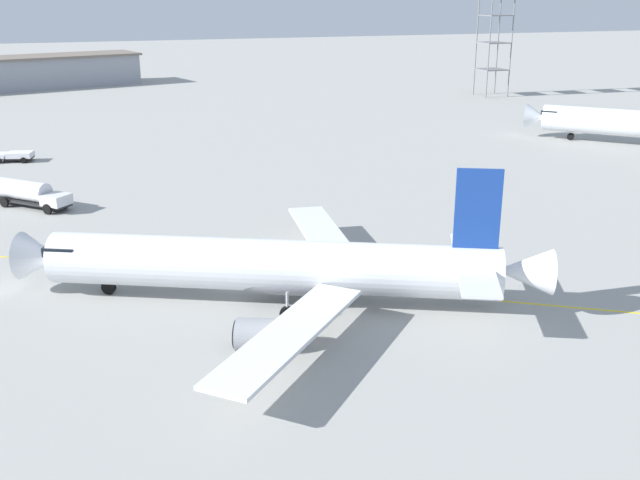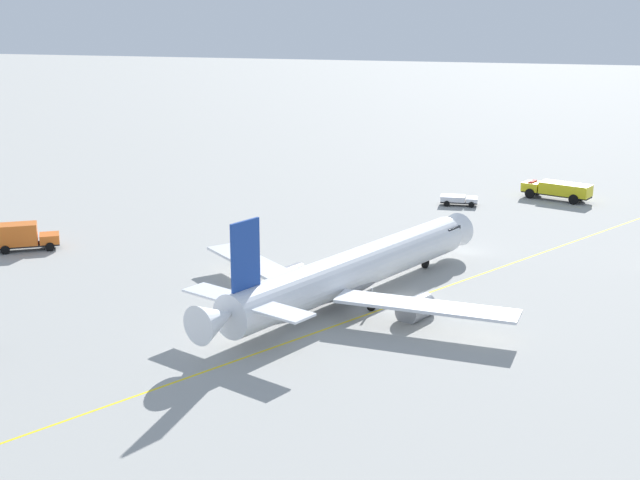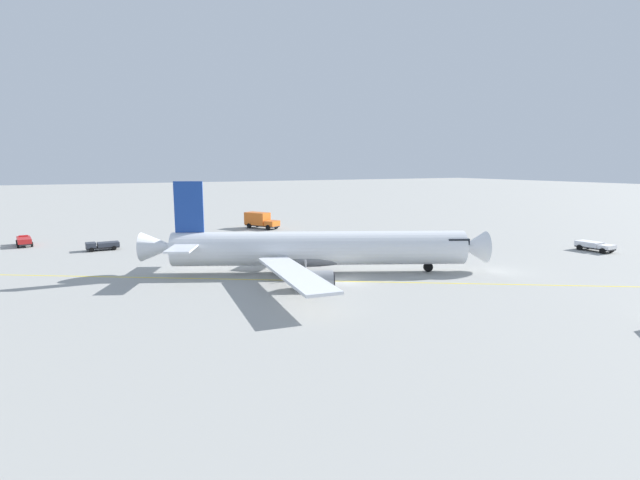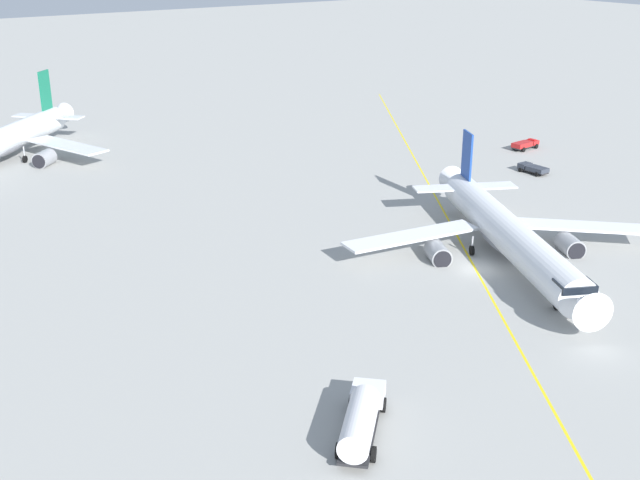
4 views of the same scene
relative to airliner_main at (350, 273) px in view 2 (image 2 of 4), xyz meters
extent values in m
plane|color=#9E9E99|center=(-5.00, -0.91, -2.68)|extent=(600.00, 600.00, 0.00)
cylinder|color=white|center=(-0.21, -0.45, 0.19)|extent=(17.57, 31.87, 3.87)
cone|color=white|center=(-7.75, -16.65, 0.19)|extent=(4.60, 4.27, 3.67)
cone|color=white|center=(7.46, 16.03, 0.49)|extent=(4.67, 5.01, 3.29)
cube|color=black|center=(-6.82, -14.66, 1.06)|extent=(3.99, 3.56, 0.70)
ellipsoid|color=slate|center=(0.50, 1.07, -0.87)|extent=(8.22, 12.35, 2.13)
cube|color=#193D93|center=(5.98, 12.86, 4.99)|extent=(1.57, 3.00, 5.73)
cube|color=white|center=(9.21, 11.36, 0.97)|extent=(6.15, 4.71, 0.20)
cube|color=white|center=(2.75, 14.36, 0.97)|extent=(6.15, 4.71, 0.20)
cube|color=white|center=(9.90, -2.09, -0.48)|extent=(13.73, 13.21, 0.28)
cube|color=white|center=(-7.97, 6.22, -0.48)|extent=(16.10, 5.02, 0.28)
cylinder|color=gray|center=(6.85, -3.00, -1.85)|extent=(3.46, 4.03, 2.23)
cylinder|color=black|center=(6.12, -4.58, -1.85)|extent=(1.78, 0.94, 1.90)
cylinder|color=gray|center=(-6.71, 3.31, -1.85)|extent=(3.46, 4.03, 2.23)
cylinder|color=black|center=(-7.44, 1.73, -1.85)|extent=(1.78, 0.94, 1.90)
cylinder|color=#9EA0A5|center=(-5.55, -11.94, -1.31)|extent=(0.20, 0.20, 1.64)
cylinder|color=black|center=(-5.55, -11.94, -2.13)|extent=(0.74, 1.12, 1.10)
cylinder|color=#9EA0A5|center=(3.52, -0.34, -1.31)|extent=(0.20, 0.20, 1.64)
cylinder|color=black|center=(3.52, -0.34, -2.13)|extent=(0.74, 1.12, 1.10)
cylinder|color=#9EA0A5|center=(-2.53, 2.47, -1.31)|extent=(0.20, 0.20, 1.64)
cylinder|color=black|center=(-2.53, 2.47, -2.13)|extent=(0.74, 1.12, 1.10)
cube|color=#232326|center=(-6.18, -42.10, -2.18)|extent=(5.05, 2.10, 0.20)
cube|color=white|center=(-7.91, -42.18, -1.80)|extent=(1.59, 2.27, 0.55)
cube|color=black|center=(-8.56, -42.22, -1.72)|extent=(0.17, 1.85, 0.31)
cube|color=white|center=(-5.33, -42.06, -1.73)|extent=(3.37, 2.35, 0.70)
cylinder|color=black|center=(-7.86, -43.28, -2.28)|extent=(0.81, 0.32, 0.80)
cylinder|color=black|center=(-7.96, -41.09, -2.28)|extent=(0.81, 0.32, 0.80)
cylinder|color=black|center=(-4.54, -43.13, -2.28)|extent=(0.81, 0.32, 0.80)
cylinder|color=black|center=(-4.64, -40.93, -2.28)|extent=(0.81, 0.32, 0.80)
cube|color=#232326|center=(39.05, -8.06, -2.08)|extent=(7.22, 5.31, 0.20)
cube|color=orange|center=(36.88, -9.29, -1.48)|extent=(3.06, 3.17, 1.00)
cube|color=black|center=(36.04, -9.77, -1.33)|extent=(1.07, 1.81, 0.56)
cube|color=orange|center=(40.07, -7.48, -0.78)|extent=(5.37, 4.47, 2.40)
cylinder|color=black|center=(37.48, -10.35, -2.18)|extent=(1.01, 0.74, 1.00)
cylinder|color=black|center=(36.28, -8.23, -2.18)|extent=(1.01, 0.74, 1.00)
cylinder|color=black|center=(41.64, -7.99, -2.18)|extent=(1.01, 0.74, 1.00)
cylinder|color=black|center=(40.44, -5.88, -2.18)|extent=(1.01, 0.74, 1.00)
cube|color=#232326|center=(-19.05, -48.73, -1.88)|extent=(9.68, 5.67, 0.20)
cube|color=yellow|center=(-15.75, -50.05, -1.18)|extent=(3.23, 3.39, 1.20)
cube|color=black|center=(-14.73, -50.47, -1.00)|extent=(0.92, 2.13, 0.67)
cube|color=yellow|center=(-20.25, -48.24, -0.98)|extent=(7.42, 5.08, 1.60)
cube|color=red|center=(-15.75, -50.05, -0.48)|extent=(1.26, 1.97, 0.16)
cylinder|color=black|center=(-15.45, -48.72, -1.98)|extent=(1.40, 0.78, 1.40)
cylinder|color=black|center=(-16.46, -51.22, -1.98)|extent=(1.40, 0.78, 1.40)
cylinder|color=black|center=(-21.37, -46.34, -1.98)|extent=(1.40, 0.78, 1.40)
cylinder|color=black|center=(-22.37, -48.84, -1.98)|extent=(1.40, 0.78, 1.40)
cube|color=yellow|center=(-4.71, -0.27, -2.67)|extent=(102.93, 165.49, 0.01)
camera|label=1|loc=(49.47, -13.46, 19.50)|focal=41.70mm
camera|label=2|loc=(-16.80, 79.76, 25.60)|focal=51.02mm
camera|label=3|loc=(-47.88, 24.19, 9.68)|focal=26.68mm
camera|label=4|loc=(-62.03, -56.57, 30.28)|focal=45.62mm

